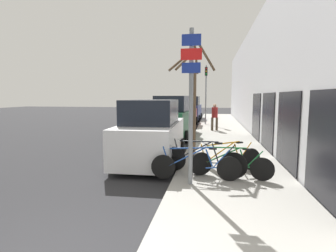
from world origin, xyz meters
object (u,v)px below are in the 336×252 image
signpost (191,101)px  parked_car_3 (191,110)px  bicycle_2 (203,160)px  parked_car_1 (174,119)px  parked_car_2 (183,114)px  bicycle_0 (196,166)px  bicycle_3 (227,159)px  parked_car_0 (152,134)px  bicycle_1 (230,164)px  traffic_light (206,87)px  pedestrian_near (215,115)px  street_tree (193,100)px

signpost → parked_car_3: (-1.55, 18.83, -1.15)m
signpost → bicycle_2: (0.27, 0.88, -1.65)m
parked_car_1 → parked_car_2: bearing=95.1°
bicycle_0 → bicycle_3: (0.83, 0.80, 0.00)m
parked_car_0 → parked_car_1: parked_car_1 is taller
bicycle_1 → traffic_light: bearing=16.5°
bicycle_3 → bicycle_0: bearing=105.1°
bicycle_2 → pedestrian_near: (0.39, 9.62, 0.57)m
bicycle_0 → parked_car_1: (-1.70, 7.57, 0.54)m
traffic_light → bicycle_1: bearing=-85.7°
bicycle_0 → parked_car_0: size_ratio=0.52×
bicycle_2 → street_tree: 2.53m
street_tree → parked_car_3: bearing=95.0°
signpost → bicycle_0: (0.11, 0.34, -1.68)m
bicycle_2 → pedestrian_near: pedestrian_near is taller
parked_car_0 → parked_car_3: (0.03, 16.20, 0.05)m
bicycle_0 → parked_car_1: parked_car_1 is taller
bicycle_1 → parked_car_1: parked_car_1 is taller
signpost → parked_car_2: signpost is taller
parked_car_1 → bicycle_0: bearing=-73.5°
pedestrian_near → street_tree: street_tree is taller
bicycle_1 → bicycle_2: bicycle_2 is taller
parked_car_1 → street_tree: bearing=-70.6°
street_tree → bicycle_3: bearing=-56.2°
bicycle_3 → bicycle_1: bearing=160.3°
bicycle_1 → parked_car_0: size_ratio=0.48×
signpost → parked_car_2: 13.90m
signpost → parked_car_3: 18.92m
signpost → bicycle_1: bearing=34.9°
bicycle_2 → parked_car_0: parked_car_0 is taller
bicycle_0 → parked_car_3: size_ratio=0.53×
parked_car_3 → pedestrian_near: (2.21, -8.32, 0.08)m
bicycle_0 → parked_car_3: bearing=2.3°
parked_car_0 → parked_car_1: (-0.01, 5.28, 0.07)m
parked_car_1 → street_tree: (1.43, -5.13, 1.11)m
bicycle_3 → parked_car_3: size_ratio=0.45×
bicycle_2 → parked_car_3: bearing=21.9°
bicycle_0 → bicycle_2: size_ratio=1.00×
parked_car_0 → bicycle_0: bearing=-54.8°
bicycle_0 → parked_car_0: bearing=33.7°
bicycle_0 → parked_car_3: parked_car_3 is taller
parked_car_2 → street_tree: size_ratio=1.01×
bicycle_1 → parked_car_0: bearing=65.6°
street_tree → parked_car_0: bearing=-174.0°
parked_car_2 → parked_car_3: size_ratio=0.97×
bicycle_0 → bicycle_1: 0.97m
bicycle_1 → parked_car_3: 18.31m
parked_car_3 → street_tree: street_tree is taller
bicycle_1 → bicycle_2: bearing=88.9°
bicycle_1 → parked_car_2: bearing=24.0°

